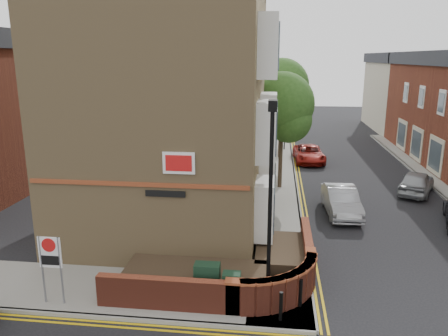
% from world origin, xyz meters
% --- Properties ---
extents(ground, '(120.00, 120.00, 0.00)m').
position_xyz_m(ground, '(0.00, 0.00, 0.00)').
color(ground, black).
rests_on(ground, ground).
extents(pavement_corner, '(13.00, 3.00, 0.12)m').
position_xyz_m(pavement_corner, '(-3.50, 1.50, 0.06)').
color(pavement_corner, gray).
rests_on(pavement_corner, ground).
extents(pavement_main, '(2.00, 32.00, 0.12)m').
position_xyz_m(pavement_main, '(2.00, 16.00, 0.06)').
color(pavement_main, gray).
rests_on(pavement_main, ground).
extents(kerb_side, '(13.00, 0.15, 0.12)m').
position_xyz_m(kerb_side, '(-3.50, 0.00, 0.06)').
color(kerb_side, gray).
rests_on(kerb_side, ground).
extents(kerb_main_near, '(0.15, 32.00, 0.12)m').
position_xyz_m(kerb_main_near, '(3.00, 16.00, 0.06)').
color(kerb_main_near, gray).
rests_on(kerb_main_near, ground).
extents(kerb_main_far, '(0.15, 40.00, 0.12)m').
position_xyz_m(kerb_main_far, '(11.00, 13.00, 0.06)').
color(kerb_main_far, gray).
rests_on(kerb_main_far, ground).
extents(yellow_lines_side, '(13.00, 0.28, 0.01)m').
position_xyz_m(yellow_lines_side, '(-3.50, -0.25, 0.01)').
color(yellow_lines_side, gold).
rests_on(yellow_lines_side, ground).
extents(yellow_lines_main, '(0.28, 32.00, 0.01)m').
position_xyz_m(yellow_lines_main, '(3.25, 16.00, 0.01)').
color(yellow_lines_main, gold).
rests_on(yellow_lines_main, ground).
extents(corner_building, '(8.95, 10.40, 13.60)m').
position_xyz_m(corner_building, '(-2.84, 8.00, 6.23)').
color(corner_building, '#997C51').
rests_on(corner_building, ground).
extents(garden_wall, '(6.80, 6.00, 1.20)m').
position_xyz_m(garden_wall, '(0.00, 2.50, 0.00)').
color(garden_wall, maroon).
rests_on(garden_wall, ground).
extents(lamppost, '(0.25, 0.50, 6.30)m').
position_xyz_m(lamppost, '(1.60, 1.20, 3.34)').
color(lamppost, black).
rests_on(lamppost, pavement_corner).
extents(utility_cabinet_large, '(0.80, 0.45, 1.20)m').
position_xyz_m(utility_cabinet_large, '(-0.30, 1.30, 0.72)').
color(utility_cabinet_large, '#15301E').
rests_on(utility_cabinet_large, pavement_corner).
extents(utility_cabinet_small, '(0.55, 0.40, 1.10)m').
position_xyz_m(utility_cabinet_small, '(0.50, 1.00, 0.67)').
color(utility_cabinet_small, '#15301E').
rests_on(utility_cabinet_small, pavement_corner).
extents(bollard_near, '(0.11, 0.11, 0.90)m').
position_xyz_m(bollard_near, '(2.00, 0.40, 0.57)').
color(bollard_near, black).
rests_on(bollard_near, pavement_corner).
extents(bollard_far, '(0.11, 0.11, 0.90)m').
position_xyz_m(bollard_far, '(2.60, 1.20, 0.57)').
color(bollard_far, black).
rests_on(bollard_far, pavement_corner).
extents(zone_sign, '(0.72, 0.07, 2.20)m').
position_xyz_m(zone_sign, '(-5.00, 0.50, 1.64)').
color(zone_sign, slate).
rests_on(zone_sign, pavement_corner).
extents(far_terrace_cream, '(5.40, 12.40, 8.00)m').
position_xyz_m(far_terrace_cream, '(14.50, 38.00, 4.05)').
color(far_terrace_cream, beige).
rests_on(far_terrace_cream, ground).
extents(tree_near, '(3.64, 3.65, 6.70)m').
position_xyz_m(tree_near, '(2.00, 14.05, 4.70)').
color(tree_near, '#382B1E').
rests_on(tree_near, pavement_main).
extents(tree_mid, '(4.03, 4.03, 7.42)m').
position_xyz_m(tree_mid, '(2.00, 22.05, 5.20)').
color(tree_mid, '#382B1E').
rests_on(tree_mid, pavement_main).
extents(tree_far, '(3.81, 3.81, 7.00)m').
position_xyz_m(tree_far, '(2.00, 30.05, 4.91)').
color(tree_far, '#382B1E').
rests_on(tree_far, pavement_main).
extents(traffic_light_assembly, '(0.20, 0.16, 4.20)m').
position_xyz_m(traffic_light_assembly, '(2.40, 25.00, 2.78)').
color(traffic_light_assembly, black).
rests_on(traffic_light_assembly, pavement_main).
extents(silver_car_near, '(1.65, 4.21, 1.37)m').
position_xyz_m(silver_car_near, '(5.00, 10.05, 0.68)').
color(silver_car_near, '#919397').
rests_on(silver_car_near, ground).
extents(red_car_main, '(2.34, 4.60, 1.24)m').
position_xyz_m(red_car_main, '(4.16, 21.14, 0.62)').
color(red_car_main, maroon).
rests_on(red_car_main, ground).
extents(silver_car_far, '(3.05, 4.22, 1.33)m').
position_xyz_m(silver_car_far, '(9.72, 14.00, 0.67)').
color(silver_car_far, gray).
rests_on(silver_car_far, ground).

